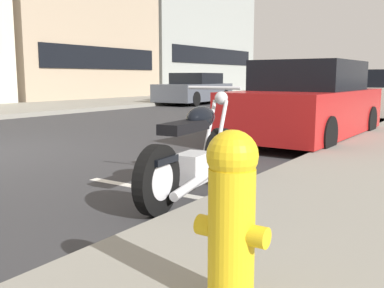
{
  "coord_description": "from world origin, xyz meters",
  "views": [
    {
      "loc": [
        -3.66,
        -6.84,
        1.21
      ],
      "look_at": [
        0.22,
        -4.27,
        0.51
      ],
      "focal_mm": 41.37,
      "sensor_mm": 36.0,
      "label": 1
    }
  ],
  "objects": [
    {
      "name": "car_opposite_curb",
      "position": [
        13.2,
        4.18,
        0.66
      ],
      "size": [
        4.54,
        2.15,
        1.39
      ],
      "rotation": [
        0.0,
        0.0,
        3.22
      ],
      "color": "#4C515B",
      "rests_on": "ground"
    },
    {
      "name": "sidewalk_far_curb",
      "position": [
        12.0,
        7.19,
        0.07
      ],
      "size": [
        120.0,
        5.0,
        0.14
      ],
      "primitive_type": "cube",
      "color": "gray",
      "rests_on": "ground"
    },
    {
      "name": "parked_car_near_corner",
      "position": [
        4.56,
        -4.03,
        0.71
      ],
      "size": [
        4.15,
        1.89,
        1.51
      ],
      "rotation": [
        0.0,
        0.0,
        -0.02
      ],
      "color": "#AD1919",
      "rests_on": "ground"
    },
    {
      "name": "townhouse_near_left",
      "position": [
        12.81,
        14.38,
        4.91
      ],
      "size": [
        9.28,
        9.85,
        9.83
      ],
      "color": "tan",
      "rests_on": "ground"
    },
    {
      "name": "townhouse_behind_pole",
      "position": [
        23.96,
        14.81,
        6.09
      ],
      "size": [
        12.42,
        10.7,
        12.18
      ],
      "color": "#939993",
      "rests_on": "ground"
    },
    {
      "name": "parked_motorcycle",
      "position": [
        0.03,
        -4.42,
        0.43
      ],
      "size": [
        2.02,
        0.62,
        1.12
      ],
      "rotation": [
        0.0,
        0.0,
        0.11
      ],
      "color": "black",
      "rests_on": "ground"
    },
    {
      "name": "fire_hydrant",
      "position": [
        -1.91,
        -5.91,
        0.58
      ],
      "size": [
        0.24,
        0.36,
        0.84
      ],
      "color": "gold",
      "rests_on": "sidewalk_near_curb"
    },
    {
      "name": "parked_car_second_in_row",
      "position": [
        10.76,
        -3.95,
        0.68
      ],
      "size": [
        4.67,
        2.03,
        1.42
      ],
      "rotation": [
        0.0,
        0.0,
        0.06
      ],
      "color": "beige",
      "rests_on": "ground"
    },
    {
      "name": "parking_stall_stripe",
      "position": [
        0.0,
        -4.09,
        0.0
      ],
      "size": [
        0.12,
        2.2,
        0.01
      ],
      "primitive_type": "cube",
      "color": "silver",
      "rests_on": "ground"
    }
  ]
}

